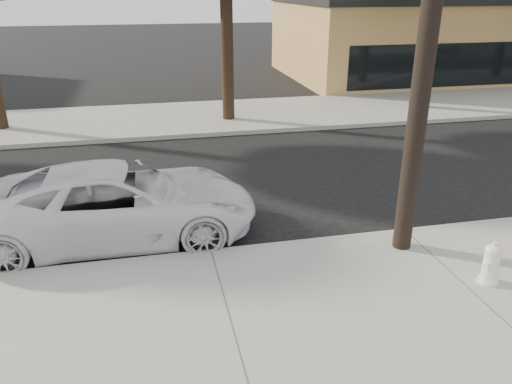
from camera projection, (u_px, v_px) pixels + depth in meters
ground at (199, 212)px, 11.37m from camera, size 120.00×120.00×0.00m
near_sidewalk at (231, 326)px, 7.47m from camera, size 90.00×4.40×0.15m
far_sidewalk at (174, 119)px, 19.00m from camera, size 90.00×5.00×0.15m
curb_near at (211, 254)px, 9.45m from camera, size 90.00×0.12×0.16m
building_main at (448, 38)px, 28.21m from camera, size 18.00×10.00×4.00m
police_cruiser at (118, 203)px, 9.98m from camera, size 5.54×2.59×1.53m
fire_hydrant at (491, 265)px, 8.30m from camera, size 0.38×0.34×0.71m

